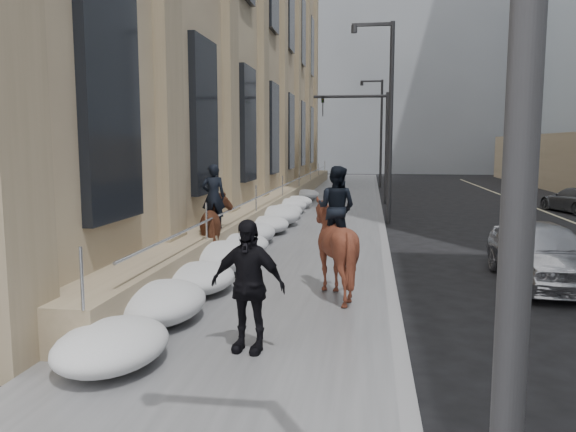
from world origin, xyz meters
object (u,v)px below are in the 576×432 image
object	(u,v)px
pedestrian	(248,286)
mounted_horse_left	(218,224)
mounted_horse_right	(334,242)
car_silver	(542,252)

from	to	relation	value
pedestrian	mounted_horse_left	bearing A→B (deg)	119.13
mounted_horse_right	car_silver	xyz separation A→B (m)	(4.65, 2.05, -0.48)
mounted_horse_right	pedestrian	distance (m)	3.55
mounted_horse_left	mounted_horse_right	distance (m)	4.43
pedestrian	car_silver	bearing A→B (deg)	53.66
pedestrian	car_silver	distance (m)	7.89
mounted_horse_left	pedestrian	xyz separation A→B (m)	(2.21, -6.38, 0.01)
mounted_horse_right	pedestrian	xyz separation A→B (m)	(-1.05, -3.38, -0.10)
mounted_horse_right	car_silver	size ratio (longest dim) A/B	0.61
mounted_horse_left	pedestrian	world-z (taller)	mounted_horse_left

